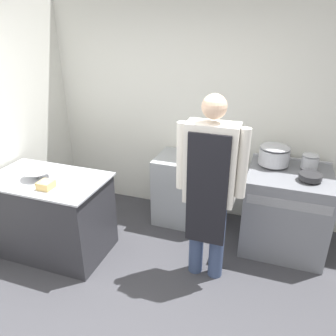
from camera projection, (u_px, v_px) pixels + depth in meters
ground_plane at (110, 333)px, 2.67m from camera, size 14.00×14.00×0.00m
wall_back at (188, 109)px, 3.99m from camera, size 8.00×0.05×2.70m
prep_counter at (52, 215)px, 3.49m from camera, size 1.21×0.73×0.87m
stove at (285, 210)px, 3.57m from camera, size 0.85×0.80×0.91m
fridge_unit at (185, 189)px, 4.06m from camera, size 0.71×0.57×0.85m
person_cook at (210, 181)px, 2.90m from camera, size 0.63×0.24×1.80m
mixing_bowl at (37, 174)px, 3.31m from camera, size 0.28×0.28×0.08m
plastic_tub at (46, 185)px, 3.11m from camera, size 0.14×0.14×0.07m
stock_pot at (274, 154)px, 3.52m from camera, size 0.32×0.32×0.22m
saute_pan at (310, 176)px, 3.20m from camera, size 0.22×0.22×0.05m
sauce_pot at (310, 161)px, 3.42m from camera, size 0.17×0.17×0.16m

